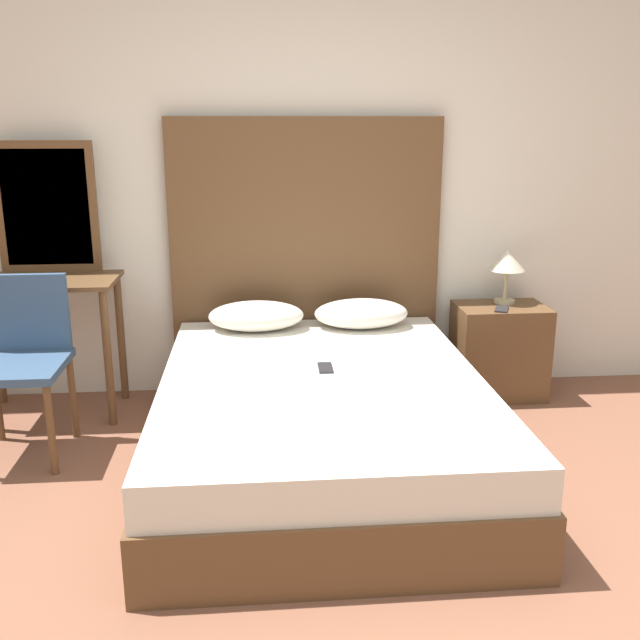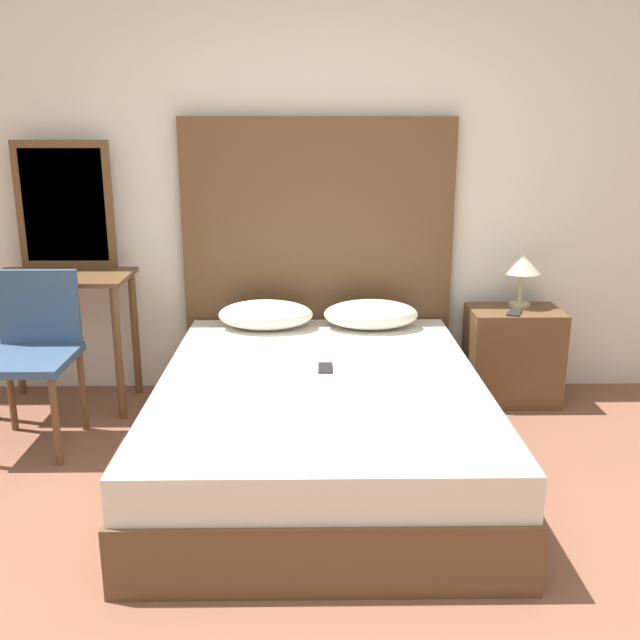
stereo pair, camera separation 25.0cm
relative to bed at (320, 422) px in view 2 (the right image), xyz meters
name	(u,v)px [view 2 (the right image)]	position (x,y,z in m)	size (l,w,h in m)	color
ground_plane	(356,626)	(0.10, -1.18, -0.23)	(16.00, 16.00, 0.00)	brown
wall_back	(335,172)	(0.10, 1.14, 1.12)	(10.00, 0.06, 2.70)	silver
bed	(320,422)	(0.00, 0.00, 0.00)	(1.55, 2.09, 0.46)	brown
headboard	(318,259)	(0.00, 1.07, 0.61)	(1.63, 0.05, 1.67)	brown
pillow_left	(266,315)	(-0.31, 0.83, 0.32)	(0.55, 0.33, 0.17)	silver
pillow_right	(371,314)	(0.31, 0.83, 0.32)	(0.55, 0.33, 0.17)	silver
phone_on_bed	(325,368)	(0.03, 0.11, 0.24)	(0.07, 0.15, 0.01)	#232328
nightstand	(512,355)	(1.17, 0.85, 0.06)	(0.53, 0.37, 0.57)	brown
table_lamp	(522,265)	(1.21, 0.92, 0.59)	(0.22, 0.22, 0.33)	tan
phone_on_nightstand	(514,313)	(1.13, 0.76, 0.34)	(0.12, 0.17, 0.01)	#232328
vanity_desk	(61,303)	(-1.48, 0.79, 0.40)	(0.80, 0.48, 0.80)	brown
vanity_mirror	(64,205)	(-1.48, 1.01, 0.94)	(0.56, 0.03, 0.74)	brown
chair	(32,345)	(-1.48, 0.31, 0.30)	(0.45, 0.48, 0.89)	#334C6B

